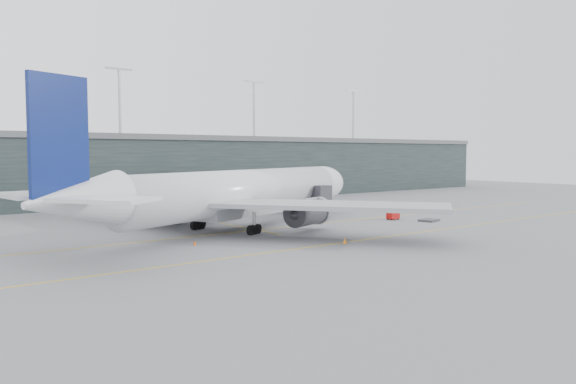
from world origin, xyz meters
TOP-DOWN VIEW (x-y plane):
  - ground at (0.00, 0.00)m, footprint 320.00×320.00m
  - taxiline_a at (0.00, -4.00)m, footprint 160.00×0.25m
  - taxiline_b at (0.00, -20.00)m, footprint 160.00×0.25m
  - taxiline_lead_main at (5.00, 20.00)m, footprint 0.25×60.00m
  - terminal at (-0.00, 58.00)m, footprint 240.00×36.00m
  - main_aircraft at (3.91, -1.35)m, footprint 64.99×60.05m
  - jet_bridge at (21.10, 22.78)m, footprint 5.67×42.11m
  - gse_cart at (30.32, -7.49)m, footprint 2.03×1.30m
  - baggage_dolly at (33.33, -12.59)m, footprint 3.62×3.16m
  - uld_a at (-4.51, 10.91)m, footprint 2.57×2.31m
  - uld_b at (-3.86, 12.49)m, footprint 2.37×2.04m
  - uld_c at (-1.17, 9.87)m, footprint 2.39×2.14m
  - cone_nose at (34.04, -5.25)m, footprint 0.39×0.39m
  - cone_wing_stbd at (6.71, -20.71)m, footprint 0.48×0.48m
  - cone_wing_port at (8.65, 9.33)m, footprint 0.48×0.48m
  - cone_tail at (-8.59, -10.53)m, footprint 0.41×0.41m

SIDE VIEW (x-z plane):
  - ground at x=0.00m, z-range 0.00..0.00m
  - taxiline_a at x=0.00m, z-range 0.00..0.02m
  - taxiline_b at x=0.00m, z-range 0.00..0.02m
  - taxiline_lead_main at x=5.00m, z-range 0.00..0.02m
  - baggage_dolly at x=33.33m, z-range 0.03..0.34m
  - cone_nose at x=34.04m, z-range 0.00..0.62m
  - cone_tail at x=-8.59m, z-range 0.00..0.65m
  - cone_wing_port at x=8.65m, z-range 0.00..0.76m
  - cone_wing_stbd at x=6.71m, z-range 0.00..0.77m
  - gse_cart at x=30.32m, z-range 0.08..1.46m
  - uld_c at x=-1.17m, z-range 0.05..1.85m
  - uld_b at x=-3.86m, z-range 0.05..1.94m
  - uld_a at x=-4.51m, z-range 0.05..1.98m
  - jet_bridge at x=21.10m, z-range 1.43..7.16m
  - main_aircraft at x=3.91m, z-range -4.16..14.80m
  - terminal at x=0.00m, z-range -6.88..22.12m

